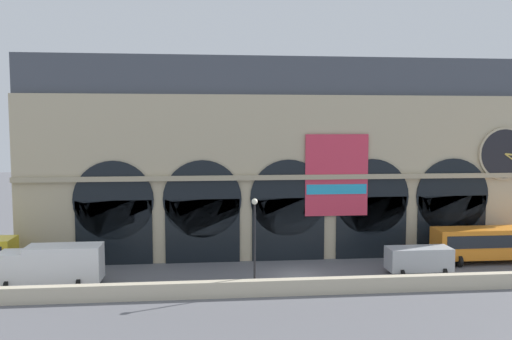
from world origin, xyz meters
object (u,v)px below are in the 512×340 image
Objects in this scene: van_mideast at (419,259)px; street_lamp_quayside at (255,233)px; bus_east at (495,243)px; box_truck_west at (52,264)px.

street_lamp_quayside reaches higher than van_mideast.
street_lamp_quayside is (-22.04, -6.12, 2.63)m from bus_east.
box_truck_west reaches higher than bus_east.
van_mideast is 8.67m from bus_east.
street_lamp_quayside is (15.04, -2.93, 2.71)m from box_truck_west.
bus_east is at bearing 15.51° from street_lamp_quayside.
van_mideast is 0.75× the size of street_lamp_quayside.
van_mideast is at bearing -161.44° from bus_east.
box_truck_west is 37.22m from bus_east.
box_truck_west reaches higher than van_mideast.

